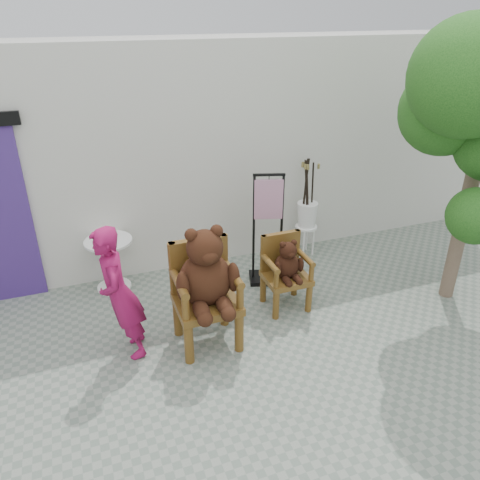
{
  "coord_description": "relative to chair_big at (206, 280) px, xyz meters",
  "views": [
    {
      "loc": [
        -1.83,
        -3.17,
        3.35
      ],
      "look_at": [
        -0.17,
        1.32,
        0.95
      ],
      "focal_mm": 35.0,
      "sensor_mm": 36.0,
      "label": 1
    }
  ],
  "objects": [
    {
      "name": "chair_big",
      "position": [
        0.0,
        0.0,
        0.0
      ],
      "size": [
        0.67,
        0.74,
        1.41
      ],
      "color": "#503411",
      "rests_on": "ground"
    },
    {
      "name": "stool_bucket",
      "position": [
        1.96,
        1.47,
        -0.15
      ],
      "size": [
        0.32,
        0.32,
        1.45
      ],
      "rotation": [
        0.0,
        0.0,
        0.13
      ],
      "color": "white",
      "rests_on": "ground"
    },
    {
      "name": "chair_small",
      "position": [
        1.1,
        0.35,
        -0.25
      ],
      "size": [
        0.52,
        0.49,
        0.91
      ],
      "color": "#503411",
      "rests_on": "ground"
    },
    {
      "name": "cafe_table",
      "position": [
        -0.85,
        1.49,
        -0.36
      ],
      "size": [
        0.6,
        0.6,
        0.7
      ],
      "rotation": [
        0.0,
        0.0,
        -0.31
      ],
      "color": "white",
      "rests_on": "ground"
    },
    {
      "name": "person",
      "position": [
        -0.87,
        0.12,
        -0.05
      ],
      "size": [
        0.38,
        0.56,
        1.49
      ],
      "primitive_type": "imported",
      "rotation": [
        0.0,
        0.0,
        -1.61
      ],
      "color": "#901148",
      "rests_on": "ground"
    },
    {
      "name": "display_stand",
      "position": [
        1.12,
        0.97,
        -0.21
      ],
      "size": [
        0.53,
        0.47,
        1.51
      ],
      "rotation": [
        0.0,
        0.0,
        -0.3
      ],
      "color": "black",
      "rests_on": "ground"
    },
    {
      "name": "back_wall",
      "position": [
        0.72,
        2.24,
        0.7
      ],
      "size": [
        9.0,
        1.0,
        3.0
      ],
      "primitive_type": "cube",
      "color": "beige",
      "rests_on": "ground"
    },
    {
      "name": "ground_plane",
      "position": [
        0.72,
        -0.86,
        -0.8
      ],
      "size": [
        60.0,
        60.0,
        0.0
      ],
      "primitive_type": "plane",
      "color": "gray",
      "rests_on": "ground"
    },
    {
      "name": "tree",
      "position": [
        2.96,
        -0.17,
        1.67
      ],
      "size": [
        1.82,
        1.79,
        3.32
      ],
      "rotation": [
        0.0,
        0.0,
        0.28
      ],
      "color": "brown",
      "rests_on": "ground"
    }
  ]
}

